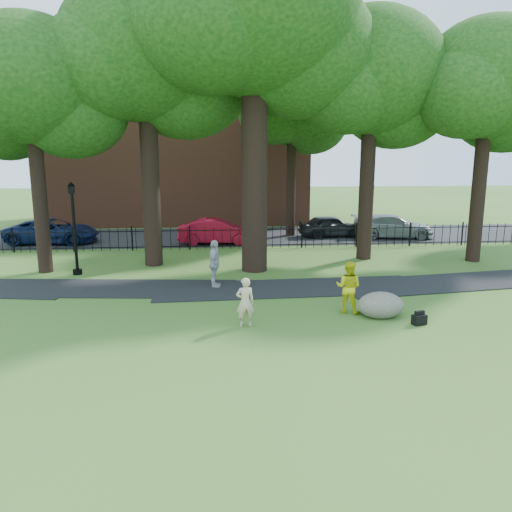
{
  "coord_description": "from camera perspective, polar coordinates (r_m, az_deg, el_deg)",
  "views": [
    {
      "loc": [
        -1.81,
        -14.17,
        5.07
      ],
      "look_at": [
        -0.38,
        2.0,
        1.68
      ],
      "focal_mm": 35.0,
      "sensor_mm": 36.0,
      "label": 1
    }
  ],
  "objects": [
    {
      "name": "woman",
      "position": [
        14.74,
        -1.25,
        -5.29
      ],
      "size": [
        0.57,
        0.41,
        1.48
      ],
      "primitive_type": "imported",
      "rotation": [
        0.0,
        0.0,
        3.24
      ],
      "color": "beige",
      "rests_on": "ground"
    },
    {
      "name": "backpack",
      "position": [
        15.82,
        18.15,
        -6.93
      ],
      "size": [
        0.46,
        0.36,
        0.31
      ],
      "primitive_type": "cube",
      "rotation": [
        0.0,
        0.0,
        0.29
      ],
      "color": "black",
      "rests_on": "ground"
    },
    {
      "name": "pedestrian",
      "position": [
        18.97,
        -4.77,
        -0.91
      ],
      "size": [
        0.6,
        1.12,
        1.83
      ],
      "primitive_type": "imported",
      "rotation": [
        0.0,
        0.0,
        1.42
      ],
      "color": "#AFAFB4",
      "rests_on": "ground"
    },
    {
      "name": "iron_fence",
      "position": [
        26.61,
        -1.1,
        2.12
      ],
      "size": [
        44.0,
        0.04,
        1.2
      ],
      "color": "black",
      "rests_on": "ground"
    },
    {
      "name": "big_tree",
      "position": [
        21.94,
        0.16,
        25.16
      ],
      "size": [
        10.08,
        8.61,
        14.37
      ],
      "color": "black",
      "rests_on": "ground"
    },
    {
      "name": "footpath",
      "position": [
        18.97,
        3.64,
        -3.73
      ],
      "size": [
        36.07,
        3.85,
        0.03
      ],
      "primitive_type": "cube",
      "rotation": [
        0.0,
        0.0,
        0.03
      ],
      "color": "black",
      "rests_on": "ground"
    },
    {
      "name": "boulder",
      "position": [
        16.17,
        14.06,
        -5.28
      ],
      "size": [
        1.66,
        1.4,
        0.84
      ],
      "primitive_type": "ellipsoid",
      "rotation": [
        0.0,
        0.0,
        0.24
      ],
      "color": "gray",
      "rests_on": "ground"
    },
    {
      "name": "red_bag",
      "position": [
        16.62,
        14.46,
        -5.92
      ],
      "size": [
        0.4,
        0.31,
        0.24
      ],
      "primitive_type": "cube",
      "rotation": [
        0.0,
        0.0,
        -0.26
      ],
      "color": "maroon",
      "rests_on": "ground"
    },
    {
      "name": "man",
      "position": [
        16.23,
        10.52,
        -3.52
      ],
      "size": [
        1.03,
        0.96,
        1.68
      ],
      "primitive_type": "imported",
      "rotation": [
        0.0,
        0.0,
        2.62
      ],
      "color": "#D0CA11",
      "rests_on": "ground"
    },
    {
      "name": "grey_car",
      "position": [
        30.68,
        8.59,
        3.4
      ],
      "size": [
        4.01,
        1.9,
        1.33
      ],
      "primitive_type": "imported",
      "rotation": [
        0.0,
        0.0,
        1.66
      ],
      "color": "black",
      "rests_on": "ground"
    },
    {
      "name": "ground",
      "position": [
        15.15,
        2.1,
        -7.76
      ],
      "size": [
        120.0,
        120.0,
        0.0
      ],
      "primitive_type": "plane",
      "color": "#3C6423",
      "rests_on": "ground"
    },
    {
      "name": "lamppost",
      "position": [
        22.08,
        -20.04,
        2.83
      ],
      "size": [
        0.38,
        0.38,
        3.88
      ],
      "rotation": [
        0.0,
        0.0,
        0.1
      ],
      "color": "black",
      "rests_on": "ground"
    },
    {
      "name": "brick_building",
      "position": [
        38.24,
        -8.58,
        13.06
      ],
      "size": [
        18.0,
        8.0,
        12.0
      ],
      "primitive_type": "cube",
      "color": "brown",
      "rests_on": "ground"
    },
    {
      "name": "tree_row",
      "position": [
        22.9,
        0.85,
        19.53
      ],
      "size": [
        26.82,
        7.96,
        12.42
      ],
      "color": "black",
      "rests_on": "ground"
    },
    {
      "name": "silver_car",
      "position": [
        31.12,
        15.33,
        3.29
      ],
      "size": [
        5.01,
        2.57,
        1.39
      ],
      "primitive_type": "imported",
      "rotation": [
        0.0,
        0.0,
        1.44
      ],
      "color": "gray",
      "rests_on": "ground"
    },
    {
      "name": "navy_van",
      "position": [
        30.38,
        -22.23,
        2.64
      ],
      "size": [
        5.14,
        2.59,
        1.39
      ],
      "primitive_type": "imported",
      "rotation": [
        0.0,
        0.0,
        1.52
      ],
      "color": "#0D1B43",
      "rests_on": "ground"
    },
    {
      "name": "red_sedan",
      "position": [
        28.01,
        -4.46,
        2.81
      ],
      "size": [
        4.43,
        1.8,
        1.43
      ],
      "primitive_type": "imported",
      "rotation": [
        0.0,
        0.0,
        1.5
      ],
      "color": "#A20C25",
      "rests_on": "ground"
    },
    {
      "name": "street",
      "position": [
        30.64,
        -1.62,
        2.27
      ],
      "size": [
        80.0,
        7.0,
        0.02
      ],
      "primitive_type": "cube",
      "color": "black",
      "rests_on": "ground"
    }
  ]
}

